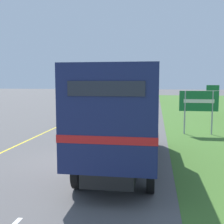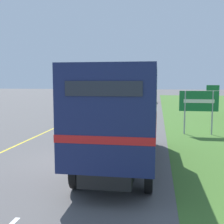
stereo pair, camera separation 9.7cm
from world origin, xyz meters
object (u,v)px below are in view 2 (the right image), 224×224
(lead_car_grey_ahead, at_px, (132,93))
(highway_sign, at_px, (200,102))
(lead_car_red_ahead, at_px, (148,96))
(horse_trailer_truck, at_px, (122,113))
(lead_car_white, at_px, (99,106))

(lead_car_grey_ahead, distance_m, highway_sign, 37.96)
(lead_car_red_ahead, distance_m, lead_car_grey_ahead, 12.92)
(lead_car_grey_ahead, relative_size, highway_sign, 1.52)
(horse_trailer_truck, height_order, lead_car_red_ahead, horse_trailer_truck)
(lead_car_red_ahead, bearing_deg, lead_car_grey_ahead, 105.55)
(horse_trailer_truck, relative_size, highway_sign, 2.72)
(lead_car_white, xyz_separation_m, lead_car_grey_ahead, (0.41, 29.65, -0.02))
(highway_sign, bearing_deg, lead_car_red_ahead, 98.84)
(highway_sign, bearing_deg, lead_car_white, 135.56)
(lead_car_white, height_order, lead_car_red_ahead, lead_car_white)
(lead_car_grey_ahead, bearing_deg, lead_car_white, -90.79)
(lead_car_red_ahead, xyz_separation_m, lead_car_grey_ahead, (-3.46, 12.45, 0.02))
(horse_trailer_truck, distance_m, lead_car_red_ahead, 31.82)
(horse_trailer_truck, height_order, lead_car_grey_ahead, horse_trailer_truck)
(lead_car_grey_ahead, bearing_deg, highway_sign, -78.88)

